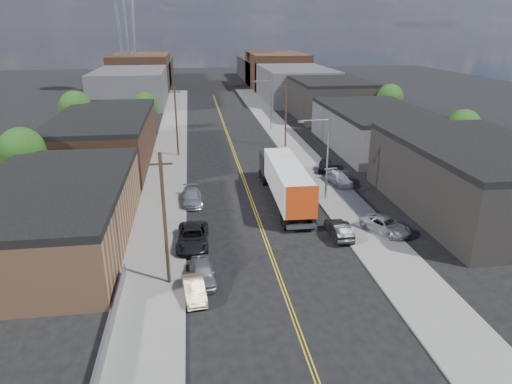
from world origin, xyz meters
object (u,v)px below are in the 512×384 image
object	(u,v)px
car_left_c	(193,237)
car_right_lot_b	(339,178)
car_right_oncoming	(339,229)
car_right_lot_a	(385,225)
car_left_d	(192,197)
car_left_b	(194,289)
semi_truck	(284,177)
car_right_lot_c	(325,165)
car_left_a	(202,272)

from	to	relation	value
car_left_c	car_right_lot_b	world-z (taller)	car_left_c
car_right_oncoming	car_right_lot_a	world-z (taller)	car_right_lot_a
car_right_oncoming	car_right_lot_b	size ratio (longest dim) A/B	0.97
car_left_d	car_right_lot_a	size ratio (longest dim) A/B	1.03
car_left_b	car_right_oncoming	world-z (taller)	car_right_oncoming
semi_truck	car_left_b	distance (m)	20.36
car_right_oncoming	semi_truck	bearing A→B (deg)	-71.60
car_right_oncoming	car_left_d	bearing A→B (deg)	-37.24
car_left_d	car_right_lot_c	size ratio (longest dim) A/B	1.21
semi_truck	car_right_lot_a	bearing A→B (deg)	-50.73
car_right_lot_c	car_left_b	bearing A→B (deg)	-104.53
car_left_b	car_right_lot_b	distance (m)	27.75
car_left_d	car_left_b	bearing A→B (deg)	-92.12
car_left_c	car_right_lot_b	size ratio (longest dim) A/B	1.24
car_right_lot_a	car_right_lot_c	distance (m)	18.89
car_left_c	car_right_lot_a	distance (m)	17.40
car_left_c	car_right_oncoming	size ratio (longest dim) A/B	1.28
car_right_lot_b	car_right_lot_c	distance (m)	5.27
car_right_oncoming	car_right_lot_b	world-z (taller)	car_right_lot_b
car_left_c	car_right_lot_b	distance (m)	22.09
car_left_a	car_left_c	distance (m)	6.03
semi_truck	car_left_b	world-z (taller)	semi_truck
car_left_b	car_right_oncoming	xyz separation A→B (m)	(13.00, 7.89, 0.09)
car_right_lot_a	car_right_lot_b	world-z (taller)	car_right_lot_a
car_right_lot_a	car_left_a	bearing A→B (deg)	172.74
car_left_a	car_right_lot_a	size ratio (longest dim) A/B	0.90
car_left_a	car_left_b	xyz separation A→B (m)	(-0.64, -2.00, -0.09)
car_left_b	car_right_lot_c	bearing A→B (deg)	50.65
car_left_b	car_left_d	distance (m)	18.00
car_right_oncoming	car_right_lot_b	bearing A→B (deg)	-107.03
semi_truck	car_left_a	size ratio (longest dim) A/B	3.94
car_right_lot_a	car_right_lot_c	bearing A→B (deg)	63.53
car_left_d	car_left_a	bearing A→B (deg)	-89.85
car_right_oncoming	car_right_lot_a	distance (m)	4.40
car_left_a	car_right_lot_a	distance (m)	17.81
semi_truck	car_right_lot_a	size ratio (longest dim) A/B	3.56
semi_truck	car_right_lot_a	world-z (taller)	semi_truck
car_left_c	car_right_lot_a	world-z (taller)	car_left_c
car_right_lot_c	car_left_d	bearing A→B (deg)	-134.56
car_left_a	car_left_d	bearing A→B (deg)	88.58
semi_truck	car_right_lot_b	bearing A→B (deg)	28.90
car_left_d	car_right_oncoming	xyz separation A→B (m)	(13.00, -10.11, 0.01)
car_left_b	car_left_d	bearing A→B (deg)	83.26
semi_truck	car_right_lot_c	xyz separation A→B (m)	(7.37, 9.19, -1.72)
semi_truck	car_left_a	bearing A→B (deg)	-119.01
car_left_c	car_right_lot_b	xyz separation A→B (m)	(17.38, 13.64, 0.02)
semi_truck	car_right_lot_a	distance (m)	12.41
semi_truck	car_left_b	bearing A→B (deg)	-117.70
car_left_a	car_right_lot_b	xyz separation A→B (m)	(16.74, 19.64, 0.07)
semi_truck	car_left_a	distance (m)	18.31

